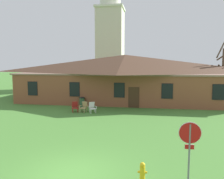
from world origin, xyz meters
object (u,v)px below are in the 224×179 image
lawn_chair_near_door (84,107)px  fire_hydrant (142,173)px  lawn_chair_by_porch (75,107)px  stop_sign (190,141)px  lawn_chair_left_end (92,107)px  trash_bin (82,102)px

lawn_chair_near_door → fire_hydrant: lawn_chair_near_door is taller
lawn_chair_near_door → lawn_chair_by_porch: bearing=-170.8°
stop_sign → fire_hydrant: size_ratio=2.99×
lawn_chair_by_porch → lawn_chair_near_door: bearing=9.2°
lawn_chair_near_door → fire_hydrant: bearing=-64.1°
lawn_chair_left_end → trash_bin: 3.20m
stop_sign → trash_bin: (-8.38, 14.26, -1.17)m
lawn_chair_by_porch → stop_sign: bearing=-54.6°
trash_bin → lawn_chair_by_porch: bearing=-87.1°
lawn_chair_by_porch → trash_bin: bearing=92.9°
lawn_chair_by_porch → trash_bin: size_ratio=0.98×
stop_sign → lawn_chair_by_porch: stop_sign is taller
lawn_chair_by_porch → fire_hydrant: size_ratio=1.21×
stop_sign → lawn_chair_near_door: stop_sign is taller
lawn_chair_left_end → trash_bin: size_ratio=0.98×
lawn_chair_by_porch → lawn_chair_left_end: 1.64m
lawn_chair_near_door → lawn_chair_left_end: 0.84m
lawn_chair_by_porch → fire_hydrant: (6.58, -11.74, -0.12)m
stop_sign → lawn_chair_left_end: 13.40m
lawn_chair_left_end → lawn_chair_by_porch: bearing=179.3°
lawn_chair_by_porch → lawn_chair_near_door: (0.81, 0.13, 0.00)m
lawn_chair_by_porch → fire_hydrant: lawn_chair_by_porch is taller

